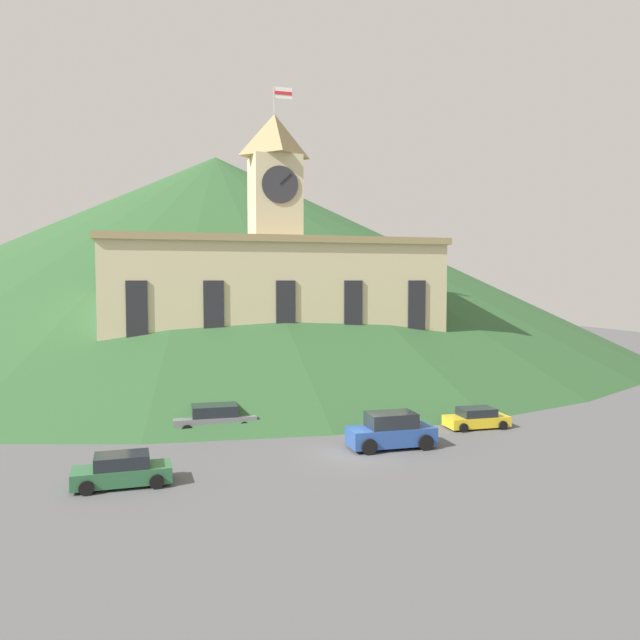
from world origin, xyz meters
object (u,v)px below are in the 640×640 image
object	(u,v)px
car_blue_van	(391,432)
car_green_wagon	(122,471)
street_lamp_center	(286,360)
pedestrian	(191,401)
street_lamp_left	(146,363)
street_lamp_far_right	(410,355)
car_yellow_coupe	(476,418)
car_gray_pickup	(215,419)

from	to	relation	value
car_blue_van	car_green_wagon	bearing A→B (deg)	-169.05
street_lamp_center	pedestrian	distance (m)	8.73
street_lamp_center	car_green_wagon	size ratio (longest dim) A/B	0.97
street_lamp_left	car_green_wagon	distance (m)	18.74
street_lamp_far_right	car_green_wagon	xyz separation A→B (m)	(-23.47, -18.48, -2.67)
car_green_wagon	pedestrian	world-z (taller)	pedestrian
street_lamp_left	car_blue_van	distance (m)	21.05
car_blue_van	street_lamp_center	bearing A→B (deg)	100.28
car_green_wagon	pedestrian	size ratio (longest dim) A/B	2.61
car_yellow_coupe	street_lamp_center	bearing A→B (deg)	129.97
car_yellow_coupe	pedestrian	xyz separation A→B (m)	(-17.94, 9.88, 0.34)
street_lamp_center	car_yellow_coupe	distance (m)	16.47
street_lamp_far_right	car_green_wagon	distance (m)	29.99
street_lamp_left	street_lamp_center	xyz separation A→B (m)	(11.05, -0.00, -0.20)
street_lamp_left	car_green_wagon	world-z (taller)	street_lamp_left
street_lamp_center	street_lamp_far_right	distance (m)	11.03
street_lamp_far_right	pedestrian	xyz separation A→B (m)	(-18.92, -2.90, -2.41)
car_green_wagon	car_blue_van	distance (m)	15.28
street_lamp_left	street_lamp_center	bearing A→B (deg)	-0.00
street_lamp_far_right	pedestrian	distance (m)	19.30
street_lamp_left	car_yellow_coupe	world-z (taller)	street_lamp_left
street_lamp_left	street_lamp_far_right	xyz separation A→B (m)	(22.08, -0.00, -0.13)
car_gray_pickup	street_lamp_far_right	bearing A→B (deg)	-152.10
street_lamp_left	street_lamp_far_right	distance (m)	22.08
street_lamp_center	street_lamp_far_right	world-z (taller)	street_lamp_far_right
street_lamp_left	street_lamp_far_right	size ratio (longest dim) A/B	1.04
street_lamp_left	car_yellow_coupe	size ratio (longest dim) A/B	1.13
car_green_wagon	car_blue_van	bearing A→B (deg)	9.06
car_green_wagon	car_blue_van	size ratio (longest dim) A/B	0.90
street_lamp_center	car_gray_pickup	xyz separation A→B (m)	(-6.89, -8.87, -2.50)
street_lamp_far_right	car_green_wagon	size ratio (longest dim) A/B	0.99
car_blue_van	pedestrian	size ratio (longest dim) A/B	2.89
street_lamp_left	car_yellow_coupe	xyz separation A→B (m)	(21.09, -12.77, -2.89)
street_lamp_center	car_blue_van	bearing A→B (deg)	-80.65
car_yellow_coupe	car_gray_pickup	distance (m)	17.38
street_lamp_left	car_green_wagon	bearing A→B (deg)	-94.30
pedestrian	car_gray_pickup	bearing A→B (deg)	133.04
car_green_wagon	car_yellow_coupe	distance (m)	23.20
street_lamp_left	car_blue_van	bearing A→B (deg)	-49.21
street_lamp_center	car_yellow_coupe	bearing A→B (deg)	-51.82
pedestrian	car_yellow_coupe	bearing A→B (deg)	-175.31
car_blue_van	car_yellow_coupe	bearing A→B (deg)	23.19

